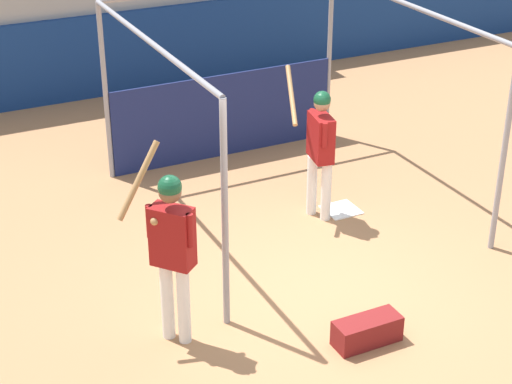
{
  "coord_description": "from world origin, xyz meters",
  "views": [
    {
      "loc": [
        -4.08,
        -6.84,
        5.26
      ],
      "look_at": [
        -0.36,
        0.75,
        1.01
      ],
      "focal_mm": 60.0,
      "sensor_mm": 36.0,
      "label": 1
    }
  ],
  "objects_px": {
    "equipment_bag": "(367,331)",
    "baseball": "(156,221)",
    "player_batter": "(320,143)",
    "player_waiting": "(172,243)"
  },
  "relations": [
    {
      "from": "player_batter",
      "to": "player_waiting",
      "type": "xyz_separation_m",
      "value": [
        -2.61,
        -1.67,
        0.09
      ]
    },
    {
      "from": "player_batter",
      "to": "equipment_bag",
      "type": "distance_m",
      "value": 2.88
    },
    {
      "from": "equipment_bag",
      "to": "player_waiting",
      "type": "bearing_deg",
      "value": 151.81
    },
    {
      "from": "player_waiting",
      "to": "equipment_bag",
      "type": "relative_size",
      "value": 2.98
    },
    {
      "from": "player_waiting",
      "to": "baseball",
      "type": "bearing_deg",
      "value": -55.33
    },
    {
      "from": "baseball",
      "to": "equipment_bag",
      "type": "bearing_deg",
      "value": -72.46
    },
    {
      "from": "equipment_bag",
      "to": "baseball",
      "type": "xyz_separation_m",
      "value": [
        -1.05,
        3.31,
        -0.1
      ]
    },
    {
      "from": "player_batter",
      "to": "baseball",
      "type": "bearing_deg",
      "value": 79.79
    },
    {
      "from": "player_batter",
      "to": "player_waiting",
      "type": "bearing_deg",
      "value": 132.78
    },
    {
      "from": "equipment_bag",
      "to": "baseball",
      "type": "distance_m",
      "value": 3.47
    }
  ]
}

